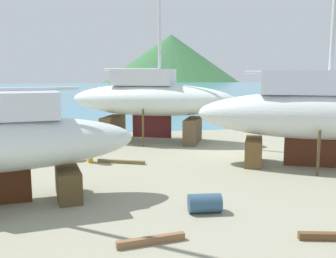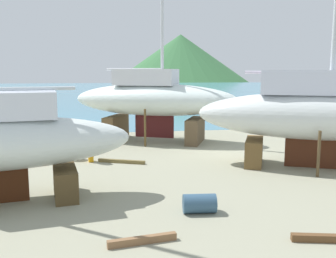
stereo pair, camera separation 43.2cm
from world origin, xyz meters
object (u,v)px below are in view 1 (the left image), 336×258
at_px(sailboat_large_starboard, 151,99).
at_px(barrel_by_slipway, 71,152).
at_px(worker, 90,144).
at_px(barrel_tipped_left, 205,203).
at_px(barrel_tar_black, 48,144).
at_px(barrel_ochre, 34,154).
at_px(sailboat_mid_port, 314,114).

height_order(sailboat_large_starboard, barrel_by_slipway, sailboat_large_starboard).
relative_size(worker, barrel_tipped_left, 1.70).
xyz_separation_m(sailboat_large_starboard, barrel_tar_black, (-5.53, -1.94, -2.02)).
bearing_deg(worker, barrel_tipped_left, -72.96).
relative_size(sailboat_large_starboard, barrel_ochre, 16.89).
relative_size(worker, barrel_by_slipway, 2.10).
distance_m(barrel_tar_black, barrel_tipped_left, 11.02).
distance_m(worker, barrel_tipped_left, 7.60).
bearing_deg(worker, sailboat_mid_port, -24.42).
relative_size(sailboat_mid_port, barrel_by_slipway, 20.85).
height_order(barrel_by_slipway, barrel_tar_black, barrel_tar_black).
xyz_separation_m(sailboat_mid_port, barrel_ochre, (-11.68, 2.86, -1.86)).
relative_size(worker, barrel_ochre, 1.94).
bearing_deg(barrel_tipped_left, barrel_tar_black, 119.85).
xyz_separation_m(sailboat_mid_port, worker, (-9.26, 2.52, -1.44)).
height_order(sailboat_mid_port, worker, sailboat_mid_port).
distance_m(sailboat_large_starboard, barrel_by_slipway, 6.26).
xyz_separation_m(sailboat_mid_port, barrel_tipped_left, (-5.91, -4.28, -1.99)).
relative_size(barrel_tar_black, barrel_tipped_left, 0.83).
bearing_deg(sailboat_mid_port, barrel_tar_black, 178.92).
xyz_separation_m(sailboat_mid_port, barrel_tar_black, (-11.39, 5.28, -1.88)).
bearing_deg(barrel_tar_black, sailboat_large_starboard, 19.36).
relative_size(sailboat_mid_port, barrel_ochre, 19.25).
relative_size(sailboat_mid_port, barrel_tar_black, 20.42).
relative_size(barrel_by_slipway, barrel_ochre, 0.92).
bearing_deg(barrel_tipped_left, sailboat_mid_port, 35.91).
xyz_separation_m(sailboat_large_starboard, worker, (-3.40, -4.70, -1.59)).
bearing_deg(barrel_by_slipway, barrel_ochre, -170.39).
xyz_separation_m(sailboat_large_starboard, barrel_ochre, (-5.82, -4.36, -2.00)).
distance_m(worker, barrel_tar_black, 3.52).
bearing_deg(barrel_by_slipway, barrel_tipped_left, -60.24).
height_order(sailboat_large_starboard, sailboat_mid_port, sailboat_mid_port).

